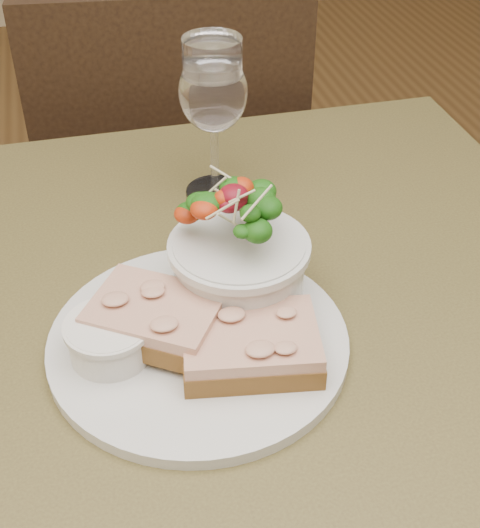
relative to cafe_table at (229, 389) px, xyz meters
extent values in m
cube|color=#43381C|center=(0.00, 0.00, 0.08)|extent=(0.80, 0.80, 0.04)
cylinder|color=black|center=(0.34, 0.34, -0.29)|extent=(0.05, 0.05, 0.71)
cube|color=black|center=(0.05, 0.68, -0.20)|extent=(0.47, 0.47, 0.04)
cube|color=black|center=(0.03, 0.49, 0.03)|extent=(0.42, 0.09, 0.45)
cube|color=black|center=(0.05, 0.68, -0.42)|extent=(0.40, 0.40, 0.45)
cylinder|color=silver|center=(-0.03, -0.03, 0.11)|extent=(0.27, 0.27, 0.01)
cube|color=#452E12|center=(0.00, -0.07, 0.12)|extent=(0.13, 0.10, 0.02)
cube|color=beige|center=(0.00, -0.07, 0.14)|extent=(0.13, 0.10, 0.01)
cube|color=#452E12|center=(-0.07, -0.02, 0.13)|extent=(0.14, 0.13, 0.02)
cube|color=beige|center=(-0.07, -0.02, 0.15)|extent=(0.14, 0.13, 0.01)
cylinder|color=silver|center=(-0.11, -0.04, 0.13)|extent=(0.07, 0.07, 0.04)
cylinder|color=olive|center=(-0.11, -0.04, 0.15)|extent=(0.06, 0.06, 0.01)
cylinder|color=silver|center=(0.02, 0.02, 0.14)|extent=(0.12, 0.12, 0.06)
ellipsoid|color=#103D0B|center=(0.02, 0.02, 0.20)|extent=(0.11, 0.11, 0.06)
ellipsoid|color=#103D0B|center=(-0.09, 0.04, 0.12)|extent=(0.04, 0.04, 0.01)
sphere|color=maroon|center=(-0.10, 0.03, 0.12)|extent=(0.02, 0.02, 0.02)
cylinder|color=white|center=(0.04, 0.22, 0.10)|extent=(0.07, 0.07, 0.00)
cylinder|color=white|center=(0.04, 0.22, 0.15)|extent=(0.01, 0.01, 0.09)
ellipsoid|color=white|center=(0.04, 0.22, 0.23)|extent=(0.08, 0.08, 0.09)
camera|label=1|loc=(-0.11, -0.51, 0.57)|focal=50.00mm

